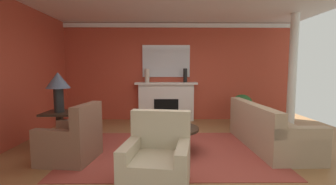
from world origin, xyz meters
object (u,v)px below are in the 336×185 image
coffee_table (171,134)px  potted_plant (242,107)px  fireplace (166,102)px  side_table (60,127)px  vase_mantel_left (147,76)px  sofa (267,132)px  vase_mantel_right (185,75)px  table_lamp (58,84)px  armchair_facing_fireplace (157,164)px  mantel_mirror (166,61)px  armchair_near_window (72,142)px

coffee_table → potted_plant: potted_plant is taller
fireplace → side_table: (-2.03, -2.43, -0.14)m
fireplace → vase_mantel_left: (-0.55, -0.05, 0.79)m
vase_mantel_left → side_table: bearing=-121.9°
sofa → coffee_table: 1.89m
fireplace → vase_mantel_right: bearing=-5.1°
fireplace → vase_mantel_left: 0.96m
coffee_table → table_lamp: (-2.11, 0.22, 0.89)m
coffee_table → vase_mantel_left: vase_mantel_left is taller
sofa → armchair_facing_fireplace: armchair_facing_fireplace is taller
coffee_table → vase_mantel_right: 2.83m
fireplace → armchair_facing_fireplace: size_ratio=1.89×
sofa → table_lamp: size_ratio=2.84×
coffee_table → vase_mantel_left: size_ratio=2.57×
table_lamp → vase_mantel_left: vase_mantel_left is taller
sofa → fireplace: bearing=129.2°
armchair_facing_fireplace → table_lamp: bearing=140.9°
armchair_facing_fireplace → mantel_mirror: bearing=88.2°
sofa → side_table: sofa is taller
coffee_table → side_table: bearing=174.0°
vase_mantel_left → potted_plant: (2.60, -0.53, -0.83)m
side_table → vase_mantel_left: bearing=58.1°
fireplace → sofa: bearing=-50.8°
mantel_mirror → side_table: 3.53m
side_table → potted_plant: potted_plant is taller
fireplace → sofa: 3.10m
coffee_table → vase_mantel_left: 2.86m
side_table → armchair_facing_fireplace: bearing=-39.1°
vase_mantel_right → side_table: bearing=-137.3°
vase_mantel_left → table_lamp: bearing=-121.9°
sofa → armchair_near_window: bearing=-169.3°
armchair_facing_fireplace → vase_mantel_left: size_ratio=2.44×
armchair_facing_fireplace → fireplace: bearing=88.1°
fireplace → armchair_near_window: size_ratio=1.89×
sofa → side_table: 3.99m
armchair_facing_fireplace → table_lamp: (-1.90, 1.55, 0.92)m
armchair_facing_fireplace → side_table: bearing=140.9°
potted_plant → side_table: bearing=-155.5°
mantel_mirror → potted_plant: (2.05, -0.70, -1.25)m
armchair_facing_fireplace → potted_plant: 4.04m
coffee_table → fireplace: bearing=91.7°
sofa → armchair_near_window: (-3.52, -0.66, 0.01)m
mantel_mirror → vase_mantel_right: 0.71m
vase_mantel_left → potted_plant: size_ratio=0.47×
side_table → table_lamp: size_ratio=0.93×
fireplace → table_lamp: size_ratio=2.40×
vase_mantel_right → potted_plant: bearing=-19.4°
sofa → armchair_facing_fireplace: (-2.09, -1.58, 0.01)m
table_lamp → vase_mantel_left: size_ratio=1.92×
sofa → mantel_mirror: bearing=127.8°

